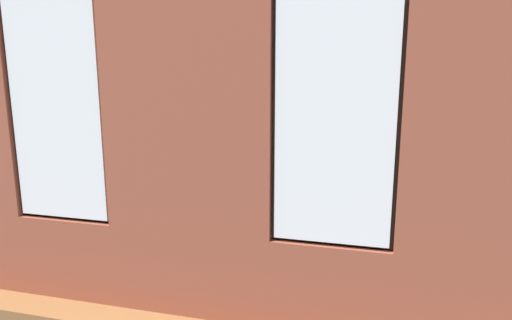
% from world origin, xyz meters
% --- Properties ---
extents(ground_plane, '(6.99, 5.46, 0.10)m').
position_xyz_m(ground_plane, '(0.00, 0.00, -0.05)').
color(ground_plane, brown).
extents(brick_wall_with_windows, '(6.39, 0.30, 3.39)m').
position_xyz_m(brick_wall_with_windows, '(0.00, 2.35, 1.68)').
color(brick_wall_with_windows, brown).
rests_on(brick_wall_with_windows, ground_plane).
extents(white_wall_right, '(0.10, 4.46, 3.39)m').
position_xyz_m(white_wall_right, '(3.14, 0.20, 1.70)').
color(white_wall_right, white).
rests_on(white_wall_right, ground_plane).
extents(couch_by_window, '(1.71, 0.87, 0.80)m').
position_xyz_m(couch_by_window, '(0.64, 1.70, 0.33)').
color(couch_by_window, black).
rests_on(couch_by_window, ground_plane).
extents(couch_left, '(0.90, 2.02, 0.80)m').
position_xyz_m(couch_left, '(-2.49, 0.20, 0.33)').
color(couch_left, black).
rests_on(couch_left, ground_plane).
extents(coffee_table, '(1.27, 0.70, 0.46)m').
position_xyz_m(coffee_table, '(-0.13, 0.04, 0.39)').
color(coffee_table, '#A87547').
rests_on(coffee_table, ground_plane).
extents(cup_ceramic, '(0.09, 0.09, 0.11)m').
position_xyz_m(cup_ceramic, '(0.25, 0.15, 0.51)').
color(cup_ceramic, silver).
rests_on(cup_ceramic, coffee_table).
extents(candle_jar, '(0.08, 0.08, 0.11)m').
position_xyz_m(candle_jar, '(-0.48, -0.08, 0.51)').
color(candle_jar, '#B7333D').
rests_on(candle_jar, coffee_table).
extents(table_plant_small, '(0.18, 0.18, 0.28)m').
position_xyz_m(table_plant_small, '(-0.23, 0.15, 0.61)').
color(table_plant_small, gray).
rests_on(table_plant_small, coffee_table).
extents(remote_silver, '(0.13, 0.17, 0.02)m').
position_xyz_m(remote_silver, '(0.02, -0.05, 0.47)').
color(remote_silver, '#B2B2B7').
rests_on(remote_silver, coffee_table).
extents(remote_gray, '(0.14, 0.17, 0.02)m').
position_xyz_m(remote_gray, '(-0.13, 0.04, 0.47)').
color(remote_gray, '#59595B').
rests_on(remote_gray, coffee_table).
extents(media_console, '(1.16, 0.42, 0.48)m').
position_xyz_m(media_console, '(2.84, 0.51, 0.24)').
color(media_console, black).
rests_on(media_console, ground_plane).
extents(tv_flatscreen, '(1.18, 0.20, 0.76)m').
position_xyz_m(tv_flatscreen, '(2.84, 0.51, 0.86)').
color(tv_flatscreen, black).
rests_on(tv_flatscreen, media_console).
extents(papasan_chair, '(1.07, 1.07, 0.68)m').
position_xyz_m(papasan_chair, '(0.89, -1.54, 0.44)').
color(papasan_chair, olive).
rests_on(papasan_chair, ground_plane).
extents(potted_plant_between_couches, '(0.96, 1.00, 1.42)m').
position_xyz_m(potted_plant_between_couches, '(-0.66, 1.66, 0.56)').
color(potted_plant_between_couches, beige).
rests_on(potted_plant_between_couches, ground_plane).
extents(potted_plant_by_left_couch, '(0.27, 0.27, 0.40)m').
position_xyz_m(potted_plant_by_left_couch, '(-2.09, -1.25, 0.28)').
color(potted_plant_by_left_couch, beige).
rests_on(potted_plant_by_left_couch, ground_plane).
extents(potted_plant_near_tv, '(0.47, 0.47, 0.87)m').
position_xyz_m(potted_plant_near_tv, '(2.29, 1.55, 0.56)').
color(potted_plant_near_tv, '#47423D').
rests_on(potted_plant_near_tv, ground_plane).
extents(potted_plant_mid_room_small, '(0.33, 0.33, 0.61)m').
position_xyz_m(potted_plant_mid_room_small, '(-0.82, -1.02, 0.39)').
color(potted_plant_mid_room_small, '#9E5638').
rests_on(potted_plant_mid_room_small, ground_plane).
extents(potted_plant_corner_near_left, '(1.02, 0.80, 1.17)m').
position_xyz_m(potted_plant_corner_near_left, '(-2.64, -1.74, 0.70)').
color(potted_plant_corner_near_left, beige).
rests_on(potted_plant_corner_near_left, ground_plane).
extents(potted_plant_foreground_right, '(0.55, 0.55, 0.92)m').
position_xyz_m(potted_plant_foreground_right, '(2.54, -1.68, 0.61)').
color(potted_plant_foreground_right, brown).
rests_on(potted_plant_foreground_right, ground_plane).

